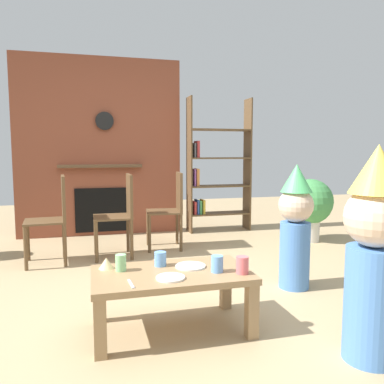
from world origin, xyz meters
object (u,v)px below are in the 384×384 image
Objects in this scene: paper_cup_far_left at (242,265)px; coffee_table at (171,281)px; paper_cup_near_left at (121,263)px; child_with_cone_hat at (374,249)px; dining_chair_right at (172,205)px; bookshelf at (215,171)px; potted_plant_tall at (310,204)px; paper_plate_front at (171,278)px; paper_cup_center at (160,259)px; dining_chair_middle at (121,210)px; dining_chair_left at (54,214)px; birthday_cake_slice at (106,263)px; child_in_pink at (295,223)px; paper_cup_near_right at (217,264)px; paper_plate_rear at (191,266)px.

coffee_table is at bearing 160.35° from paper_cup_far_left.
coffee_table is at bearing -17.56° from paper_cup_near_left.
child_with_cone_hat is 2.74m from dining_chair_right.
bookshelf is 2.38× the size of potted_plant_tall.
paper_cup_near_left is at bearing 140.55° from paper_plate_front.
dining_chair_middle is (-0.13, 1.69, 0.08)m from paper_cup_center.
dining_chair_left is at bearing 123.66° from paper_cup_far_left.
dining_chair_left is (-0.85, 1.76, 0.19)m from coffee_table.
dining_chair_middle is at bearing 82.42° from birthday_cake_slice.
child_in_pink is at bearing 142.46° from dining_chair_left.
bookshelf is 3.30m from paper_plate_front.
paper_cup_near_right is 0.91m from child_with_cone_hat.
dining_chair_right is at bearing 81.85° from paper_plate_rear.
paper_cup_center is 1.30m from child_with_cone_hat.
potted_plant_tall reaches higher than paper_cup_near_left.
birthday_cake_slice is 3.15m from potted_plant_tall.
dining_chair_middle reaches higher than birthday_cake_slice.
dining_chair_middle is (-0.14, 1.96, 0.12)m from paper_plate_front.
paper_plate_rear is 0.25× the size of potted_plant_tall.
paper_cup_center is at bearing 92.93° from paper_plate_front.
paper_cup_near_left is at bearing -7.99° from child_in_pink.
dining_chair_middle is (-0.45, 1.91, 0.08)m from paper_cup_near_right.
paper_cup_far_left reaches higher than paper_cup_center.
child_in_pink is 1.16× the size of dining_chair_middle.
paper_plate_front is 1.35m from child_in_pink.
birthday_cake_slice is 1.60m from child_with_cone_hat.
paper_cup_center is at bearing 81.55° from dining_chair_right.
paper_cup_center is 2.89m from potted_plant_tall.
bookshelf is at bearing 61.09° from paper_cup_near_left.
bookshelf is 19.00× the size of birthday_cake_slice.
birthday_cake_slice is at bearing -11.32° from child_in_pink.
dining_chair_middle is at bearing 95.47° from coffee_table.
bookshelf reaches higher than coffee_table.
paper_plate_rear is at bearing -4.26° from paper_cup_near_left.
paper_cup_far_left is 0.12× the size of dining_chair_middle.
potted_plant_tall is at bearing -177.96° from dining_chair_right.
paper_plate_front is at bearing -87.07° from paper_cup_center.
child_with_cone_hat reaches higher than birthday_cake_slice.
bookshelf is 3.17m from paper_cup_far_left.
paper_cup_center is at bearing 145.92° from paper_cup_near_right.
paper_cup_center is at bearing -114.94° from bookshelf.
dining_chair_middle is at bearing -177.21° from potted_plant_tall.
paper_cup_near_right is 0.53× the size of paper_plate_rear.
paper_plate_front is at bearing -131.96° from paper_plate_rear.
paper_plate_front is (0.01, -0.27, -0.04)m from paper_cup_center.
coffee_table is at bearing 94.59° from dining_chair_middle.
dining_chair_left is at bearing 116.44° from paper_cup_center.
paper_cup_near_right is 2.16m from dining_chair_left.
birthday_cake_slice is at bearing 71.82° from dining_chair_right.
birthday_cake_slice is at bearing 158.67° from paper_cup_far_left.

